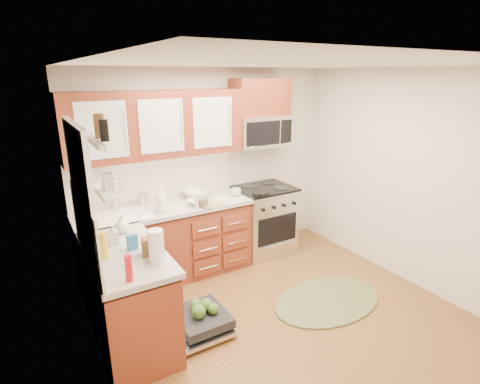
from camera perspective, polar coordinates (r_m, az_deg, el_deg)
floor at (r=4.11m, az=7.10°, el=-18.73°), size 3.50×3.50×0.00m
ceiling at (r=3.32m, az=8.80°, el=18.72°), size 3.50×3.50×0.00m
wall_back at (r=4.94m, az=-4.81°, el=3.79°), size 3.50×0.04×2.50m
wall_left at (r=2.85m, az=-21.27°, el=-8.00°), size 0.04×3.50×2.50m
wall_right at (r=4.77m, az=24.60°, el=1.72°), size 0.04×3.50×2.50m
base_cabinet_back at (r=4.70m, az=-10.95°, el=-7.95°), size 2.05×0.60×0.85m
base_cabinet_left at (r=3.74m, az=-16.66°, el=-15.51°), size 0.60×1.25×0.85m
countertop_back at (r=4.51m, az=-11.25°, el=-2.53°), size 2.07×0.64×0.05m
countertop_left at (r=3.51m, az=-17.18°, el=-8.95°), size 0.64×1.27×0.05m
backsplash_back at (r=4.68m, az=-12.71°, el=2.12°), size 2.05×0.02×0.57m
backsplash_left at (r=3.35m, az=-22.56°, el=-5.08°), size 0.02×1.25×0.57m
upper_cabinets at (r=4.40m, az=-12.62°, el=10.01°), size 2.05×0.35×0.75m
cabinet_over_mw at (r=5.00m, az=3.08°, el=14.25°), size 0.76×0.35×0.47m
range at (r=5.24m, az=3.66°, el=-4.27°), size 0.76×0.64×0.95m
microwave at (r=5.02m, az=3.16°, el=9.27°), size 0.76×0.38×0.40m
sink at (r=4.39m, az=-17.55°, el=-4.97°), size 0.62×0.50×0.26m
dishwasher at (r=3.90m, az=-6.43°, el=-19.16°), size 0.70×0.60×0.20m
window at (r=3.22m, az=-23.19°, el=0.38°), size 0.03×1.05×1.05m
window_blind at (r=3.15m, az=-23.46°, el=6.20°), size 0.02×0.96×0.40m
shelf_upper at (r=2.29m, az=-21.16°, el=7.03°), size 0.04×0.40×0.03m
shelf_lower at (r=2.35m, az=-20.36°, el=-0.15°), size 0.04×0.40×0.03m
rug at (r=4.45m, az=13.20°, el=-15.79°), size 1.37×0.94×0.02m
skillet at (r=4.76m, az=3.27°, el=-0.19°), size 0.25×0.25×0.04m
stock_pot at (r=4.41m, az=-5.82°, el=-1.57°), size 0.22×0.22×0.11m
cutting_board at (r=4.48m, az=-4.52°, el=-1.91°), size 0.31×0.23×0.02m
canister at (r=4.55m, az=-14.44°, el=-1.15°), size 0.12×0.12×0.16m
paper_towel_roll at (r=3.20m, az=-12.65°, el=-8.01°), size 0.17×0.17×0.28m
mustard_bottle at (r=3.38m, az=-20.17°, el=-7.66°), size 0.09×0.09×0.23m
red_bottle at (r=2.98m, az=-16.61°, el=-11.06°), size 0.06×0.06×0.21m
wooden_box at (r=3.35m, az=-13.41°, el=-8.00°), size 0.17×0.13×0.15m
blue_carton at (r=3.49m, az=-16.11°, el=-7.32°), size 0.10×0.07×0.14m
bowl_a at (r=4.50m, az=-6.26°, el=-1.55°), size 0.31×0.31×0.06m
bowl_b at (r=4.75m, az=-6.67°, el=-0.31°), size 0.35×0.35×0.10m
cup at (r=4.79m, az=-0.60°, el=-0.03°), size 0.14×0.14×0.10m
soap_bottle_a at (r=4.28m, az=-12.02°, el=-1.01°), size 0.16×0.16×0.32m
soap_bottle_b at (r=3.63m, az=-18.81°, el=-6.14°), size 0.09×0.10×0.19m
soap_bottle_c at (r=3.86m, az=-17.58°, el=-4.66°), size 0.19×0.19×0.18m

